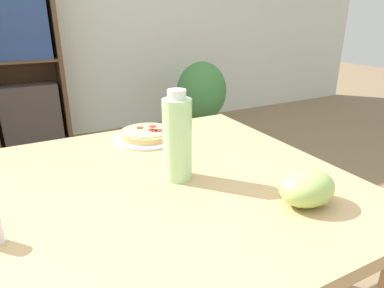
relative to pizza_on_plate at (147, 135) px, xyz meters
name	(u,v)px	position (x,y,z in m)	size (l,w,h in m)	color
dining_table	(129,219)	(-0.18, -0.33, -0.11)	(1.18, 0.95, 0.72)	tan
pizza_on_plate	(147,135)	(0.00, 0.00, 0.00)	(0.24, 0.24, 0.04)	white
grape_bunch	(307,188)	(0.17, -0.60, 0.03)	(0.14, 0.11, 0.09)	#A8CC66
drink_bottle	(177,138)	(-0.04, -0.33, 0.10)	(0.08, 0.08, 0.25)	#B7EAA3
bookshelf	(23,68)	(-0.29, 2.14, -0.03)	(0.62, 0.31, 1.54)	brown
potted_plant_floor	(202,95)	(1.19, 1.70, -0.33)	(0.49, 0.42, 0.72)	#70665B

